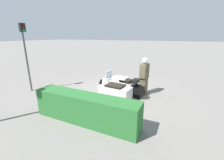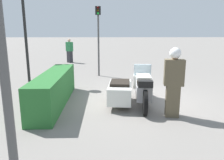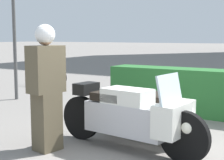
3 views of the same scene
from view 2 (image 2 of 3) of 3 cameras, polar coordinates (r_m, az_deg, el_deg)
name	(u,v)px [view 2 (image 2 of 3)]	position (r m, az deg, el deg)	size (l,w,h in m)	color
ground_plane	(142,99)	(7.47, 7.75, -4.99)	(160.00, 160.00, 0.00)	slate
police_motorcycle	(131,89)	(6.87, 4.90, -2.32)	(2.52, 1.54, 1.18)	black
officer_rider	(174,81)	(5.93, 15.79, -0.23)	(0.39, 0.55, 1.84)	brown
hedge_bush_curbside	(54,89)	(7.07, -14.81, -2.18)	(3.78, 0.70, 0.98)	#28662D
twin_lamp_post	(23,2)	(10.49, -22.28, 18.24)	(0.42, 1.29, 4.19)	black
traffic_light_near	(98,31)	(11.05, -3.60, 12.61)	(0.23, 0.27, 3.43)	#4C4C4C
traffic_light_far	(1,28)	(2.25, -26.96, 12.11)	(0.23, 0.27, 3.47)	#4C4C4C
pedestrian_bystander	(70,51)	(16.34, -11.03, 7.51)	(0.54, 0.56, 1.72)	#2D2D33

